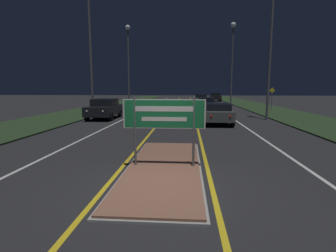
{
  "coord_description": "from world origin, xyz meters",
  "views": [
    {
      "loc": [
        0.67,
        -5.99,
        2.36
      ],
      "look_at": [
        0.0,
        2.95,
        1.06
      ],
      "focal_mm": 28.0,
      "sensor_mm": 36.0,
      "label": 1
    }
  ],
  "objects_px": {
    "highway_sign": "(164,117)",
    "streetlight_left_far": "(128,54)",
    "streetlight_right_near": "(272,24)",
    "car_receding_3": "(215,97)",
    "streetlight_right_far": "(233,49)",
    "car_receding_1": "(205,104)",
    "car_receding_2": "(201,99)",
    "car_receding_0": "(217,113)",
    "warning_sign": "(272,96)",
    "streetlight_left_near": "(90,29)",
    "car_approaching_0": "(104,108)"
  },
  "relations": [
    {
      "from": "streetlight_left_near",
      "to": "warning_sign",
      "type": "distance_m",
      "value": 19.42
    },
    {
      "from": "streetlight_right_near",
      "to": "streetlight_right_far",
      "type": "bearing_deg",
      "value": 91.71
    },
    {
      "from": "car_receding_0",
      "to": "car_receding_2",
      "type": "relative_size",
      "value": 1.03
    },
    {
      "from": "highway_sign",
      "to": "car_approaching_0",
      "type": "distance_m",
      "value": 13.63
    },
    {
      "from": "car_receding_0",
      "to": "car_approaching_0",
      "type": "bearing_deg",
      "value": 165.32
    },
    {
      "from": "streetlight_left_near",
      "to": "car_approaching_0",
      "type": "distance_m",
      "value": 5.95
    },
    {
      "from": "streetlight_left_near",
      "to": "car_approaching_0",
      "type": "bearing_deg",
      "value": 2.43
    },
    {
      "from": "streetlight_left_far",
      "to": "streetlight_right_near",
      "type": "bearing_deg",
      "value": -38.93
    },
    {
      "from": "highway_sign",
      "to": "car_receding_1",
      "type": "relative_size",
      "value": 0.54
    },
    {
      "from": "car_receding_2",
      "to": "car_approaching_0",
      "type": "xyz_separation_m",
      "value": [
        -8.39,
        -20.22,
        0.02
      ]
    },
    {
      "from": "car_receding_2",
      "to": "car_receding_3",
      "type": "bearing_deg",
      "value": 69.65
    },
    {
      "from": "car_approaching_0",
      "to": "warning_sign",
      "type": "relative_size",
      "value": 1.78
    },
    {
      "from": "streetlight_left_far",
      "to": "streetlight_right_far",
      "type": "relative_size",
      "value": 0.91
    },
    {
      "from": "car_receding_3",
      "to": "car_approaching_0",
      "type": "height_order",
      "value": "car_approaching_0"
    },
    {
      "from": "car_receding_1",
      "to": "streetlight_left_near",
      "type": "bearing_deg",
      "value": -142.18
    },
    {
      "from": "streetlight_right_far",
      "to": "car_receding_0",
      "type": "relative_size",
      "value": 2.38
    },
    {
      "from": "car_receding_0",
      "to": "highway_sign",
      "type": "bearing_deg",
      "value": -104.47
    },
    {
      "from": "streetlight_right_far",
      "to": "car_receding_3",
      "type": "xyz_separation_m",
      "value": [
        -0.51,
        14.06,
        -6.41
      ]
    },
    {
      "from": "car_receding_1",
      "to": "car_receding_3",
      "type": "bearing_deg",
      "value": 81.51
    },
    {
      "from": "car_receding_0",
      "to": "warning_sign",
      "type": "xyz_separation_m",
      "value": [
        7.05,
        11.35,
        0.75
      ]
    },
    {
      "from": "streetlight_left_far",
      "to": "streetlight_right_near",
      "type": "relative_size",
      "value": 0.92
    },
    {
      "from": "streetlight_left_near",
      "to": "warning_sign",
      "type": "height_order",
      "value": "streetlight_left_near"
    },
    {
      "from": "streetlight_left_far",
      "to": "car_receding_1",
      "type": "bearing_deg",
      "value": -21.8
    },
    {
      "from": "streetlight_right_near",
      "to": "car_approaching_0",
      "type": "distance_m",
      "value": 13.76
    },
    {
      "from": "streetlight_left_far",
      "to": "car_receding_3",
      "type": "height_order",
      "value": "streetlight_left_far"
    },
    {
      "from": "car_receding_0",
      "to": "car_receding_3",
      "type": "distance_m",
      "value": 30.69
    },
    {
      "from": "highway_sign",
      "to": "car_receding_3",
      "type": "distance_m",
      "value": 41.07
    },
    {
      "from": "streetlight_right_near",
      "to": "car_approaching_0",
      "type": "relative_size",
      "value": 2.47
    },
    {
      "from": "streetlight_right_far",
      "to": "highway_sign",
      "type": "bearing_deg",
      "value": -103.04
    },
    {
      "from": "warning_sign",
      "to": "streetlight_right_far",
      "type": "bearing_deg",
      "value": 124.36
    },
    {
      "from": "car_approaching_0",
      "to": "warning_sign",
      "type": "xyz_separation_m",
      "value": [
        15.42,
        9.15,
        0.69
      ]
    },
    {
      "from": "car_approaching_0",
      "to": "streetlight_left_far",
      "type": "bearing_deg",
      "value": 92.12
    },
    {
      "from": "car_receding_0",
      "to": "car_receding_3",
      "type": "height_order",
      "value": "car_receding_3"
    },
    {
      "from": "streetlight_left_near",
      "to": "streetlight_right_near",
      "type": "bearing_deg",
      "value": 1.01
    },
    {
      "from": "streetlight_right_near",
      "to": "car_receding_1",
      "type": "distance_m",
      "value": 10.07
    },
    {
      "from": "streetlight_right_far",
      "to": "warning_sign",
      "type": "xyz_separation_m",
      "value": [
        3.5,
        -5.12,
        -5.73
      ]
    },
    {
      "from": "car_receding_2",
      "to": "car_approaching_0",
      "type": "bearing_deg",
      "value": -112.53
    },
    {
      "from": "streetlight_left_near",
      "to": "streetlight_right_far",
      "type": "height_order",
      "value": "streetlight_left_near"
    },
    {
      "from": "car_receding_1",
      "to": "warning_sign",
      "type": "bearing_deg",
      "value": 16.45
    },
    {
      "from": "warning_sign",
      "to": "highway_sign",
      "type": "bearing_deg",
      "value": -114.23
    },
    {
      "from": "streetlight_left_far",
      "to": "car_receding_3",
      "type": "bearing_deg",
      "value": 56.59
    },
    {
      "from": "streetlight_right_near",
      "to": "streetlight_left_far",
      "type": "bearing_deg",
      "value": 141.07
    },
    {
      "from": "car_receding_1",
      "to": "streetlight_right_far",
      "type": "bearing_deg",
      "value": 62.98
    },
    {
      "from": "highway_sign",
      "to": "streetlight_left_far",
      "type": "xyz_separation_m",
      "value": [
        -6.14,
        22.8,
        4.66
      ]
    },
    {
      "from": "streetlight_right_far",
      "to": "streetlight_left_far",
      "type": "bearing_deg",
      "value": -162.8
    },
    {
      "from": "car_receding_2",
      "to": "warning_sign",
      "type": "bearing_deg",
      "value": -57.55
    },
    {
      "from": "streetlight_right_near",
      "to": "car_receding_2",
      "type": "distance_m",
      "value": 21.3
    },
    {
      "from": "highway_sign",
      "to": "car_receding_3",
      "type": "bearing_deg",
      "value": 82.09
    },
    {
      "from": "highway_sign",
      "to": "warning_sign",
      "type": "xyz_separation_m",
      "value": [
        9.67,
        21.48,
        -0.06
      ]
    },
    {
      "from": "streetlight_right_near",
      "to": "car_receding_3",
      "type": "xyz_separation_m",
      "value": [
        -0.93,
        28.15,
        -6.1
      ]
    }
  ]
}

